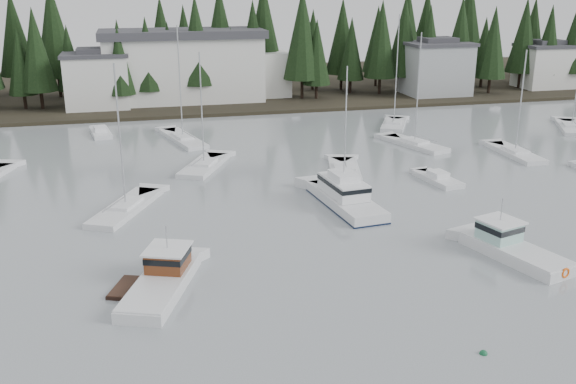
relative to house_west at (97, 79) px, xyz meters
name	(u,v)px	position (x,y,z in m)	size (l,w,h in m)	color
far_shore_land	(205,88)	(18.00, 18.00, -4.65)	(240.00, 54.00, 1.00)	black
conifer_treeline	(213,98)	(18.00, 7.00, -4.65)	(200.00, 22.00, 20.00)	black
house_west	(97,79)	(0.00, 0.00, 0.00)	(9.54, 7.42, 8.75)	silver
house_east_a	(436,67)	(54.00, -1.00, 0.25)	(10.60, 8.48, 9.25)	#999EA0
house_east_b	(545,65)	(76.00, 1.00, -0.25)	(9.54, 7.42, 8.25)	silver
harbor_inn	(196,66)	(15.04, 3.34, 1.12)	(29.50, 11.50, 10.90)	silver
lobster_boat_brown	(161,281)	(5.68, -61.55, -4.17)	(6.25, 9.14, 4.29)	silver
cabin_cruiser_center	(345,198)	(21.98, -49.33, -3.98)	(4.28, 10.70, 4.48)	silver
lobster_boat_teal	(511,249)	(29.89, -62.40, -4.12)	(4.97, 8.61, 4.53)	silver
sailboat_1	(571,129)	(60.42, -27.94, -4.57)	(6.91, 9.58, 14.99)	silver
sailboat_2	(414,145)	(36.73, -31.27, -4.58)	(5.36, 9.50, 13.58)	silver
sailboat_3	(344,172)	(25.20, -39.67, -4.60)	(4.94, 8.66, 11.23)	silver
sailboat_4	(183,140)	(10.45, -22.13, -4.58)	(5.27, 11.24, 14.22)	silver
sailboat_6	(204,167)	(11.55, -34.69, -4.59)	(6.44, 9.15, 12.41)	silver
sailboat_8	(394,126)	(38.54, -20.68, -4.56)	(6.25, 8.46, 15.04)	silver
sailboat_9	(126,210)	(3.58, -46.14, -4.59)	(6.65, 9.91, 12.90)	silver
sailboat_10	(515,154)	(45.86, -37.80, -4.59)	(2.84, 9.09, 12.08)	silver
runabout_1	(438,180)	(32.97, -44.85, -4.52)	(3.01, 6.06, 1.42)	silver
runabout_3	(101,134)	(0.64, -16.43, -4.52)	(3.11, 6.56, 1.42)	silver
mooring_buoy_green	(483,354)	(21.56, -73.17, -4.65)	(0.43, 0.43, 0.43)	#145933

